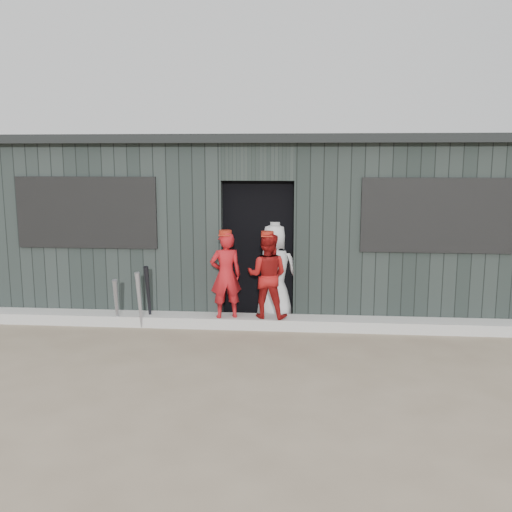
# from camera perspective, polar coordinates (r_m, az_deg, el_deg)

# --- Properties ---
(ground) EXTENTS (80.00, 80.00, 0.00)m
(ground) POSITION_cam_1_polar(r_m,az_deg,el_deg) (6.21, -1.48, -11.97)
(ground) COLOR #72624E
(ground) RESTS_ON ground
(curb) EXTENTS (8.00, 0.36, 0.15)m
(curb) POSITION_cam_1_polar(r_m,az_deg,el_deg) (7.90, 0.01, -6.60)
(curb) COLOR #ACABA6
(curb) RESTS_ON ground
(bat_left) EXTENTS (0.08, 0.19, 0.80)m
(bat_left) POSITION_cam_1_polar(r_m,az_deg,el_deg) (7.90, -11.58, -4.37)
(bat_left) COLOR #9A9BA2
(bat_left) RESTS_ON ground
(bat_mid) EXTENTS (0.13, 0.29, 0.70)m
(bat_mid) POSITION_cam_1_polar(r_m,az_deg,el_deg) (8.04, -13.79, -4.57)
(bat_mid) COLOR gray
(bat_mid) RESTS_ON ground
(bat_right) EXTENTS (0.08, 0.25, 0.86)m
(bat_right) POSITION_cam_1_polar(r_m,az_deg,el_deg) (8.00, -10.71, -3.92)
(bat_right) COLOR black
(bat_right) RESTS_ON ground
(player_red_left) EXTENTS (0.50, 0.40, 1.18)m
(player_red_left) POSITION_cam_1_polar(r_m,az_deg,el_deg) (7.73, -3.04, -1.93)
(player_red_left) COLOR #AC151A
(player_red_left) RESTS_ON curb
(player_red_right) EXTENTS (0.62, 0.52, 1.16)m
(player_red_right) POSITION_cam_1_polar(r_m,az_deg,el_deg) (7.73, 1.14, -1.97)
(player_red_right) COLOR maroon
(player_red_right) RESTS_ON curb
(player_grey_back) EXTENTS (0.76, 0.58, 1.40)m
(player_grey_back) POSITION_cam_1_polar(r_m,az_deg,el_deg) (8.11, 1.92, -1.63)
(player_grey_back) COLOR silver
(player_grey_back) RESTS_ON ground
(dugout) EXTENTS (8.30, 3.30, 2.62)m
(dugout) POSITION_cam_1_polar(r_m,az_deg,el_deg) (9.32, 0.91, 3.51)
(dugout) COLOR black
(dugout) RESTS_ON ground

